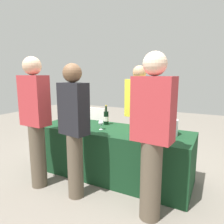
# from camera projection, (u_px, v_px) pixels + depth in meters

# --- Properties ---
(ground_plane) EXTENTS (12.00, 12.00, 0.00)m
(ground_plane) POSITION_uv_depth(u_px,v_px,m) (112.00, 175.00, 3.15)
(ground_plane) COLOR slate
(tasting_table) EXTENTS (2.29, 0.78, 0.72)m
(tasting_table) POSITION_uv_depth(u_px,v_px,m) (112.00, 152.00, 3.09)
(tasting_table) COLOR #14381E
(tasting_table) RESTS_ON ground_plane
(wine_bottle_0) EXTENTS (0.07, 0.07, 0.31)m
(wine_bottle_0) POSITION_uv_depth(u_px,v_px,m) (80.00, 116.00, 3.41)
(wine_bottle_0) COLOR black
(wine_bottle_0) RESTS_ON tasting_table
(wine_bottle_1) EXTENTS (0.08, 0.08, 0.31)m
(wine_bottle_1) POSITION_uv_depth(u_px,v_px,m) (106.00, 118.00, 3.27)
(wine_bottle_1) COLOR black
(wine_bottle_1) RESTS_ON tasting_table
(wine_bottle_2) EXTENTS (0.07, 0.07, 0.32)m
(wine_bottle_2) POSITION_uv_depth(u_px,v_px,m) (136.00, 122.00, 2.94)
(wine_bottle_2) COLOR black
(wine_bottle_2) RESTS_ON tasting_table
(wine_bottle_3) EXTENTS (0.07, 0.07, 0.33)m
(wine_bottle_3) POSITION_uv_depth(u_px,v_px,m) (152.00, 122.00, 2.89)
(wine_bottle_3) COLOR black
(wine_bottle_3) RESTS_ON tasting_table
(wine_glass_0) EXTENTS (0.07, 0.07, 0.14)m
(wine_glass_0) POSITION_uv_depth(u_px,v_px,m) (78.00, 120.00, 3.11)
(wine_glass_0) COLOR silver
(wine_glass_0) RESTS_ON tasting_table
(wine_glass_1) EXTENTS (0.06, 0.06, 0.14)m
(wine_glass_1) POSITION_uv_depth(u_px,v_px,m) (79.00, 122.00, 3.01)
(wine_glass_1) COLOR silver
(wine_glass_1) RESTS_ON tasting_table
(wine_glass_2) EXTENTS (0.07, 0.07, 0.14)m
(wine_glass_2) POSITION_uv_depth(u_px,v_px,m) (101.00, 123.00, 2.97)
(wine_glass_2) COLOR silver
(wine_glass_2) RESTS_ON tasting_table
(wine_glass_3) EXTENTS (0.07, 0.07, 0.15)m
(wine_glass_3) POSITION_uv_depth(u_px,v_px,m) (138.00, 128.00, 2.63)
(wine_glass_3) COLOR silver
(wine_glass_3) RESTS_ON tasting_table
(wine_glass_4) EXTENTS (0.07, 0.07, 0.14)m
(wine_glass_4) POSITION_uv_depth(u_px,v_px,m) (168.00, 131.00, 2.51)
(wine_glass_4) COLOR silver
(wine_glass_4) RESTS_ON tasting_table
(ice_bucket) EXTENTS (0.24, 0.24, 0.21)m
(ice_bucket) POSITION_uv_depth(u_px,v_px,m) (169.00, 127.00, 2.70)
(ice_bucket) COLOR silver
(ice_bucket) RESTS_ON tasting_table
(server_pouring) EXTENTS (0.43, 0.26, 1.65)m
(server_pouring) POSITION_uv_depth(u_px,v_px,m) (139.00, 112.00, 3.44)
(server_pouring) COLOR brown
(server_pouring) RESTS_ON ground_plane
(guest_0) EXTENTS (0.38, 0.23, 1.73)m
(guest_0) POSITION_uv_depth(u_px,v_px,m) (35.00, 118.00, 2.69)
(guest_0) COLOR brown
(guest_0) RESTS_ON ground_plane
(guest_1) EXTENTS (0.38, 0.25, 1.63)m
(guest_1) POSITION_uv_depth(u_px,v_px,m) (74.00, 126.00, 2.45)
(guest_1) COLOR brown
(guest_1) RESTS_ON ground_plane
(guest_2) EXTENTS (0.42, 0.26, 1.72)m
(guest_2) POSITION_uv_depth(u_px,v_px,m) (152.00, 132.00, 2.05)
(guest_2) COLOR brown
(guest_2) RESTS_ON ground_plane
(menu_board) EXTENTS (0.46, 0.04, 0.84)m
(menu_board) POSITION_uv_depth(u_px,v_px,m) (95.00, 128.00, 4.29)
(menu_board) COLOR white
(menu_board) RESTS_ON ground_plane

